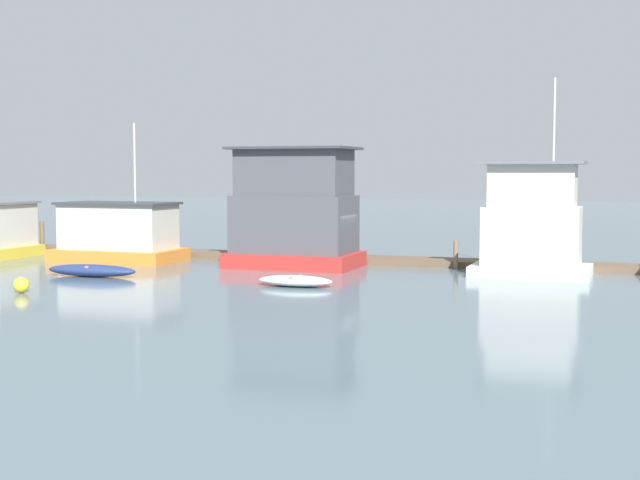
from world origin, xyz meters
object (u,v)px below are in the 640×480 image
Objects in this scene: houseboat_white at (532,225)px; mooring_post_far_left at (42,237)px; mooring_post_near_left at (456,255)px; dinghy_navy at (92,270)px; buoy_yellow at (21,285)px; mooring_post_far_right at (29,236)px; dinghy_white at (295,281)px; houseboat_orange at (118,234)px; houseboat_red at (294,212)px.

houseboat_white is 4.77× the size of mooring_post_far_left.
dinghy_navy is at bearing -149.74° from mooring_post_near_left.
mooring_post_far_left is 16.32m from buoy_yellow.
dinghy_navy is 16.41m from mooring_post_near_left.
dinghy_navy is 2.21× the size of mooring_post_far_right.
mooring_post_far_right is at bearing 176.70° from houseboat_white.
buoy_yellow is (-8.92, -5.26, 0.09)m from dinghy_white.
mooring_post_far_right is (-27.36, 1.58, -1.24)m from houseboat_white.
dinghy_navy is (2.50, -6.11, -1.12)m from houseboat_orange.
dinghy_white is at bearing -68.64° from houseboat_red.
mooring_post_near_left is at bearing 59.76° from dinghy_white.
mooring_post_near_left is (-3.60, 1.58, -1.54)m from houseboat_white.
mooring_post_far_right is at bearing 173.84° from houseboat_red.
houseboat_orange is 3.88× the size of mooring_post_far_left.
houseboat_red is 0.71× the size of houseboat_white.
dinghy_white is 9.55m from mooring_post_near_left.
dinghy_white is 19.87m from mooring_post_far_left.
mooring_post_far_right reaches higher than mooring_post_near_left.
mooring_post_near_left is at bearing 7.36° from houseboat_orange.
houseboat_red reaches higher than dinghy_navy.
buoy_yellow is (-17.32, -11.93, -1.90)m from houseboat_white.
houseboat_red is 10.95m from houseboat_white.
mooring_post_far_right reaches higher than buoy_yellow.
houseboat_red is 4.56× the size of mooring_post_near_left.
houseboat_red is 7.36m from dinghy_white.
houseboat_white is 10.91m from dinghy_white.
mooring_post_near_left is at bearing 30.26° from dinghy_navy.
buoy_yellow is (0.45, -5.24, 0.03)m from dinghy_navy.
mooring_post_near_left is (4.81, 8.24, 0.45)m from dinghy_white.
houseboat_red is at bearing 2.34° from houseboat_orange.
houseboat_red is at bearing -178.98° from houseboat_white.
houseboat_orange is 11.78m from buoy_yellow.
houseboat_orange is at bearing -172.64° from mooring_post_near_left.
houseboat_red is at bearing -6.51° from mooring_post_far_left.
houseboat_white reaches higher than houseboat_orange.
houseboat_red reaches higher than dinghy_white.
dinghy_white is 5.24× the size of buoy_yellow.
dinghy_navy reaches higher than dinghy_white.
dinghy_navy is at bearing -40.77° from mooring_post_far_right.
mooring_post_far_right is at bearing 139.23° from dinghy_navy.
mooring_post_far_right is (-16.43, 1.77, -1.67)m from houseboat_red.
mooring_post_near_left is 0.74× the size of mooring_post_far_left.
dinghy_white is at bearing 0.17° from dinghy_navy.
houseboat_red is 15.73m from mooring_post_far_left.
houseboat_red is 1.42× the size of dinghy_navy.
mooring_post_far_right is at bearing 180.00° from mooring_post_near_left.
houseboat_orange reaches higher than mooring_post_far_left.
mooring_post_far_left is at bearing 136.44° from dinghy_navy.
houseboat_orange is at bearing -178.37° from houseboat_white.
houseboat_white is at bearing -23.66° from mooring_post_near_left.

